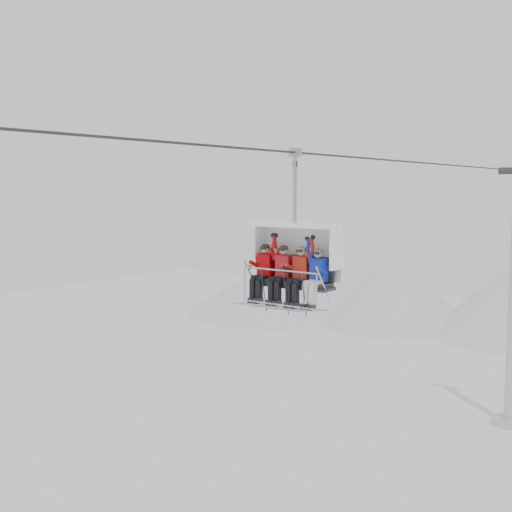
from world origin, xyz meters
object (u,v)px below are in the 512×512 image
Objects in this scene: skier_far_left at (263,270)px; skier_center_right at (300,273)px; skier_far_right at (316,275)px; chairlift_carrier at (297,253)px; skier_center_left at (282,272)px.

skier_center_right is at bearing 0.00° from skier_far_left.
skier_center_right is 1.00× the size of skier_far_right.
chairlift_carrier is 0.62m from skier_center_left.
skier_far_left is at bearing 180.00° from skier_center_right.
skier_far_left is 1.00× the size of skier_far_right.
chairlift_carrier is 2.36× the size of skier_far_left.
skier_center_left is at bearing -0.03° from skier_far_left.
skier_far_right is at bearing -0.46° from skier_center_right.
chairlift_carrier is 0.62m from skier_center_right.
chairlift_carrier is at bearing 48.01° from skier_center_left.
skier_center_right is (0.28, -0.30, -0.47)m from chairlift_carrier.
chairlift_carrier is at bearing 19.09° from skier_far_left.
chairlift_carrier reaches higher than skier_far_right.
skier_far_left is 0.60m from skier_center_left.
skier_far_left and skier_center_right have the same top height.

